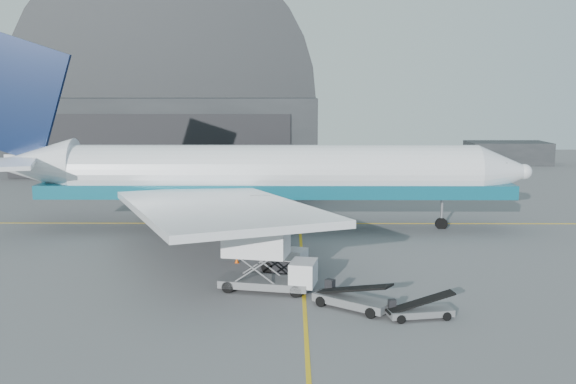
{
  "coord_description": "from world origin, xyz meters",
  "views": [
    {
      "loc": [
        -0.79,
        -43.18,
        13.38
      ],
      "look_at": [
        -1.14,
        11.97,
        4.5
      ],
      "focal_mm": 40.0,
      "sensor_mm": 36.0,
      "label": 1
    }
  ],
  "objects_px": {
    "pushback_tug": "(290,263)",
    "belt_loader_a": "(419,311)",
    "belt_loader_b": "(351,299)",
    "catering_truck": "(264,258)",
    "airliner": "(253,175)"
  },
  "relations": [
    {
      "from": "catering_truck",
      "to": "pushback_tug",
      "type": "relative_size",
      "value": 1.56
    },
    {
      "from": "pushback_tug",
      "to": "catering_truck",
      "type": "bearing_deg",
      "value": -88.65
    },
    {
      "from": "catering_truck",
      "to": "airliner",
      "type": "bearing_deg",
      "value": 106.81
    },
    {
      "from": "belt_loader_a",
      "to": "belt_loader_b",
      "type": "relative_size",
      "value": 0.86
    },
    {
      "from": "catering_truck",
      "to": "belt_loader_b",
      "type": "distance_m",
      "value": 6.78
    },
    {
      "from": "belt_loader_b",
      "to": "catering_truck",
      "type": "bearing_deg",
      "value": -177.58
    },
    {
      "from": "pushback_tug",
      "to": "belt_loader_b",
      "type": "relative_size",
      "value": 0.88
    },
    {
      "from": "airliner",
      "to": "pushback_tug",
      "type": "distance_m",
      "value": 15.89
    },
    {
      "from": "airliner",
      "to": "belt_loader_b",
      "type": "relative_size",
      "value": 10.94
    },
    {
      "from": "airliner",
      "to": "belt_loader_a",
      "type": "height_order",
      "value": "airliner"
    },
    {
      "from": "pushback_tug",
      "to": "belt_loader_b",
      "type": "xyz_separation_m",
      "value": [
        3.77,
        -8.17,
        -0.05
      ]
    },
    {
      "from": "pushback_tug",
      "to": "belt_loader_a",
      "type": "relative_size",
      "value": 1.03
    },
    {
      "from": "pushback_tug",
      "to": "belt_loader_a",
      "type": "xyz_separation_m",
      "value": [
        7.63,
        -9.86,
        -0.18
      ]
    },
    {
      "from": "belt_loader_a",
      "to": "belt_loader_b",
      "type": "height_order",
      "value": "belt_loader_b"
    },
    {
      "from": "catering_truck",
      "to": "pushback_tug",
      "type": "bearing_deg",
      "value": 80.37
    }
  ]
}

